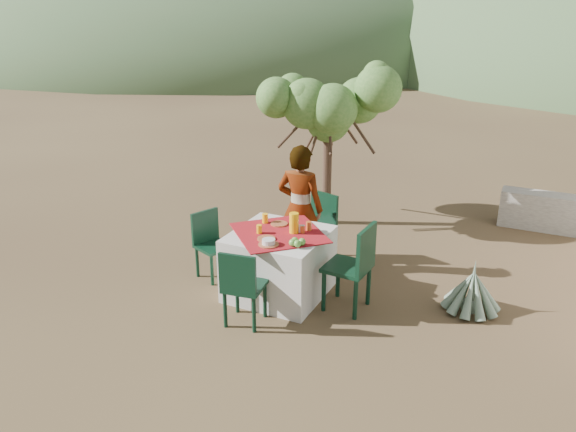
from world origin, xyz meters
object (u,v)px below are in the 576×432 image
Objects in this scene: person at (300,209)px; juice_pitcher at (294,223)px; table at (279,263)px; shrub_tree at (334,114)px; agave at (472,292)px; chair_right at (355,264)px; chair_far at (319,225)px; chair_left at (210,241)px; chair_near at (242,285)px.

person is 0.69m from juice_pitcher.
juice_pitcher is at bearing 24.20° from table.
shrub_tree is at bearing 97.15° from table.
agave is 2.08m from juice_pitcher.
chair_right is 1.21m from person.
chair_left is at bearing -120.31° from chair_far.
chair_left is at bearing -170.48° from agave.
person is at bearing 95.41° from table.
chair_right is at bearing -155.17° from agave.
agave is at bearing 4.30° from chair_far.
chair_left is at bearing -49.96° from chair_near.
table is 0.91m from chair_right.
chair_near is 0.53× the size of person.
chair_near is at bearing 88.03° from person.
shrub_tree reaches higher than chair_right.
juice_pitcher reaches higher than agave.
table is at bearing 91.87° from person.
table is 1.43× the size of chair_far.
juice_pitcher is (0.15, 0.07, 0.50)m from table.
chair_right is at bearing -32.92° from chair_far.
chair_far is 1.29m from chair_right.
chair_left is 2.72m from shrub_tree.
chair_far is at bearing 95.54° from juice_pitcher.
shrub_tree is (-0.27, 3.19, 1.20)m from chair_near.
agave is (2.13, -0.15, -0.57)m from person.
chair_near reaches higher than agave.
chair_right reaches higher than chair_far.
chair_left is 3.08m from agave.
chair_far is at bearing 167.52° from agave.
chair_near is (-0.09, -1.80, -0.03)m from chair_far.
chair_left is (-0.96, 0.05, 0.08)m from table.
chair_far reaches higher than chair_near.
chair_right is 0.81m from juice_pitcher.
juice_pitcher reaches higher than chair_near.
person reaches higher than juice_pitcher.
chair_near is 1.23m from chair_right.
chair_left is (-1.02, -0.95, -0.05)m from chair_far.
agave is at bearing 14.42° from juice_pitcher.
chair_far is at bearing -25.58° from chair_left.
person is at bearing -97.29° from chair_far.
shrub_tree is at bearing -149.68° from chair_right.
shrub_tree reaches higher than chair_near.
table is 1.53× the size of chair_near.
chair_near is at bearing -44.99° from chair_right.
chair_right is at bearing -69.51° from chair_left.
chair_far is at bearing -75.38° from shrub_tree.
table is 1.58× the size of chair_left.
table is at bearing -155.80° from juice_pitcher.
chair_left is at bearing 176.86° from table.
shrub_tree is 9.18× the size of juice_pitcher.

